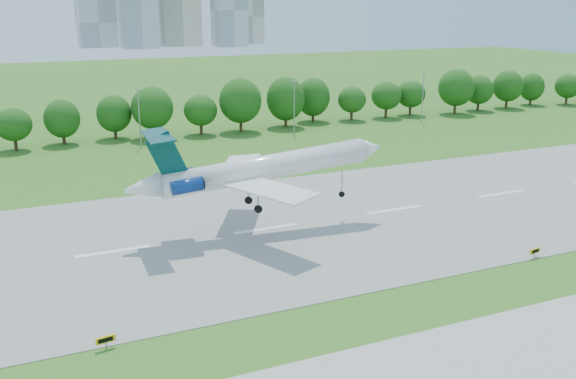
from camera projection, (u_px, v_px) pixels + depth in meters
name	position (u px, v px, depth m)	size (l,w,h in m)	color
ground	(161.00, 351.00, 55.69)	(600.00, 600.00, 0.00)	#2A651A
runway	(113.00, 252.00, 77.61)	(400.00, 45.00, 0.08)	gray
tree_line	(58.00, 115.00, 134.64)	(288.40, 8.40, 10.40)	#382314
light_poles	(49.00, 124.00, 124.86)	(175.90, 0.25, 12.19)	gray
skyline	(172.00, 0.00, 428.71)	(127.00, 52.00, 80.00)	#B2B2B7
airliner	(253.00, 169.00, 82.44)	(35.20, 25.53, 11.12)	white
taxi_sign_centre	(106.00, 340.00, 55.71)	(1.74, 0.47, 1.22)	gray
taxi_sign_right	(535.00, 251.00, 75.60)	(1.70, 0.49, 1.19)	gray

